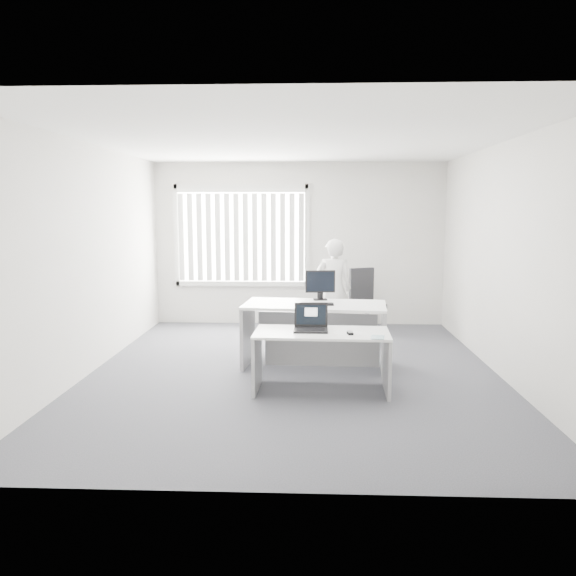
{
  "coord_description": "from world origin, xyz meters",
  "views": [
    {
      "loc": [
        0.21,
        -6.74,
        2.0
      ],
      "look_at": [
        -0.07,
        0.15,
        1.03
      ],
      "focal_mm": 35.0,
      "sensor_mm": 36.0,
      "label": 1
    }
  ],
  "objects_px": {
    "desk_near": "(322,348)",
    "desk_far": "(315,321)",
    "office_chair": "(366,312)",
    "person": "(333,289)",
    "laptop": "(311,318)",
    "monitor": "(320,285)"
  },
  "relations": [
    {
      "from": "desk_near",
      "to": "person",
      "type": "bearing_deg",
      "value": 87.1
    },
    {
      "from": "desk_far",
      "to": "office_chair",
      "type": "distance_m",
      "value": 2.24
    },
    {
      "from": "laptop",
      "to": "desk_near",
      "type": "bearing_deg",
      "value": -4.98
    },
    {
      "from": "desk_far",
      "to": "laptop",
      "type": "height_order",
      "value": "laptop"
    },
    {
      "from": "office_chair",
      "to": "desk_near",
      "type": "bearing_deg",
      "value": -129.05
    },
    {
      "from": "person",
      "to": "laptop",
      "type": "xyz_separation_m",
      "value": [
        -0.35,
        -2.61,
        0.04
      ]
    },
    {
      "from": "desk_near",
      "to": "monitor",
      "type": "height_order",
      "value": "monitor"
    },
    {
      "from": "laptop",
      "to": "monitor",
      "type": "height_order",
      "value": "monitor"
    },
    {
      "from": "laptop",
      "to": "office_chair",
      "type": "bearing_deg",
      "value": 74.38
    },
    {
      "from": "person",
      "to": "office_chair",
      "type": "bearing_deg",
      "value": -141.3
    },
    {
      "from": "desk_near",
      "to": "office_chair",
      "type": "distance_m",
      "value": 3.16
    },
    {
      "from": "laptop",
      "to": "monitor",
      "type": "distance_m",
      "value": 1.31
    },
    {
      "from": "desk_far",
      "to": "person",
      "type": "height_order",
      "value": "person"
    },
    {
      "from": "office_chair",
      "to": "person",
      "type": "xyz_separation_m",
      "value": [
        -0.55,
        -0.44,
        0.45
      ]
    },
    {
      "from": "desk_far",
      "to": "person",
      "type": "distance_m",
      "value": 1.66
    },
    {
      "from": "desk_near",
      "to": "desk_far",
      "type": "bearing_deg",
      "value": 96.22
    },
    {
      "from": "person",
      "to": "laptop",
      "type": "relative_size",
      "value": 4.18
    },
    {
      "from": "monitor",
      "to": "office_chair",
      "type": "bearing_deg",
      "value": 59.25
    },
    {
      "from": "desk_far",
      "to": "monitor",
      "type": "distance_m",
      "value": 0.52
    },
    {
      "from": "desk_far",
      "to": "person",
      "type": "bearing_deg",
      "value": 85.01
    },
    {
      "from": "desk_far",
      "to": "person",
      "type": "relative_size",
      "value": 1.19
    },
    {
      "from": "office_chair",
      "to": "monitor",
      "type": "height_order",
      "value": "monitor"
    }
  ]
}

